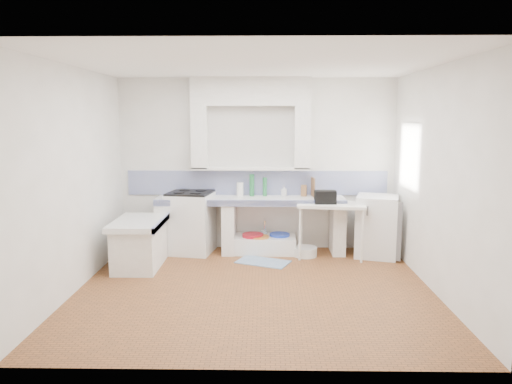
{
  "coord_description": "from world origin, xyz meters",
  "views": [
    {
      "loc": [
        0.12,
        -5.89,
        2.17
      ],
      "look_at": [
        0.0,
        1.0,
        1.1
      ],
      "focal_mm": 33.79,
      "sensor_mm": 36.0,
      "label": 1
    }
  ],
  "objects_px": {
    "sink": "(265,245)",
    "side_table": "(331,230)",
    "fridge": "(377,226)",
    "stove": "(191,223)"
  },
  "relations": [
    {
      "from": "fridge",
      "to": "sink",
      "type": "bearing_deg",
      "value": -169.96
    },
    {
      "from": "sink",
      "to": "side_table",
      "type": "height_order",
      "value": "side_table"
    },
    {
      "from": "sink",
      "to": "side_table",
      "type": "distance_m",
      "value": 1.1
    },
    {
      "from": "stove",
      "to": "fridge",
      "type": "distance_m",
      "value": 2.96
    },
    {
      "from": "side_table",
      "to": "sink",
      "type": "bearing_deg",
      "value": 172.63
    },
    {
      "from": "side_table",
      "to": "stove",
      "type": "bearing_deg",
      "value": -179.22
    },
    {
      "from": "stove",
      "to": "side_table",
      "type": "distance_m",
      "value": 2.24
    },
    {
      "from": "side_table",
      "to": "fridge",
      "type": "distance_m",
      "value": 0.74
    },
    {
      "from": "side_table",
      "to": "fridge",
      "type": "bearing_deg",
      "value": 14.12
    },
    {
      "from": "stove",
      "to": "fridge",
      "type": "xyz_separation_m",
      "value": [
        2.96,
        -0.16,
        -0.0
      ]
    }
  ]
}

